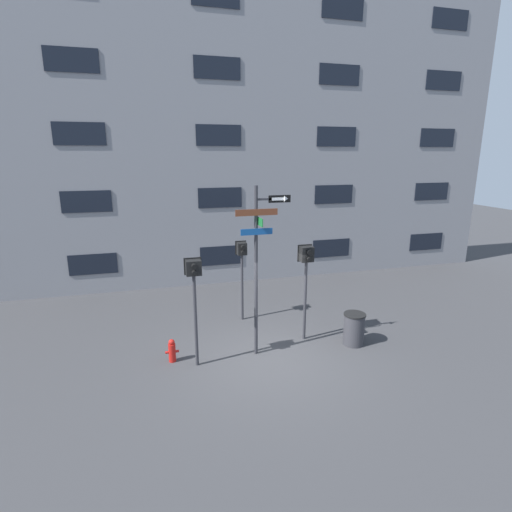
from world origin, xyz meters
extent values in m
plane|color=#38383A|center=(0.00, 0.00, 0.00)|extent=(60.00, 60.00, 0.00)
cube|color=gray|center=(0.00, 6.70, 5.76)|extent=(24.00, 0.60, 11.52)
cube|color=black|center=(-4.80, 6.38, 1.15)|extent=(1.70, 0.03, 0.77)
cube|color=black|center=(0.00, 6.38, 1.15)|extent=(1.70, 0.03, 0.77)
cube|color=black|center=(4.80, 6.38, 1.15)|extent=(1.70, 0.03, 0.77)
cube|color=black|center=(9.60, 6.38, 1.15)|extent=(1.70, 0.03, 0.77)
cube|color=black|center=(-4.80, 6.38, 3.46)|extent=(1.70, 0.03, 0.77)
cube|color=black|center=(0.00, 6.38, 3.46)|extent=(1.70, 0.03, 0.77)
cube|color=black|center=(4.80, 6.38, 3.46)|extent=(1.70, 0.03, 0.77)
cube|color=black|center=(9.60, 6.38, 3.46)|extent=(1.70, 0.03, 0.77)
cube|color=black|center=(-4.80, 6.38, 5.76)|extent=(1.70, 0.03, 0.77)
cube|color=black|center=(0.00, 6.38, 5.76)|extent=(1.70, 0.03, 0.77)
cube|color=black|center=(4.80, 6.38, 5.76)|extent=(1.70, 0.03, 0.77)
cube|color=black|center=(9.60, 6.38, 5.76)|extent=(1.70, 0.03, 0.77)
cube|color=black|center=(-4.80, 6.38, 8.07)|extent=(1.70, 0.03, 0.77)
cube|color=black|center=(0.00, 6.38, 8.07)|extent=(1.70, 0.03, 0.77)
cube|color=black|center=(4.80, 6.38, 8.07)|extent=(1.70, 0.03, 0.77)
cube|color=black|center=(9.60, 6.38, 8.07)|extent=(1.70, 0.03, 0.77)
cube|color=black|center=(4.80, 6.38, 10.37)|extent=(1.70, 0.03, 0.77)
cube|color=black|center=(9.60, 6.38, 10.37)|extent=(1.70, 0.03, 0.77)
cylinder|color=#2D2D33|center=(-0.24, 0.34, 2.19)|extent=(0.09, 0.09, 4.38)
cube|color=#2D2D33|center=(0.05, 0.34, 4.05)|extent=(0.59, 0.05, 0.05)
cube|color=brown|center=(-0.24, 0.28, 3.75)|extent=(1.05, 0.02, 0.16)
cube|color=#196B2D|center=(-0.18, 0.34, 3.53)|extent=(0.02, 0.73, 0.19)
cube|color=#14478C|center=(-0.24, 0.28, 3.28)|extent=(0.80, 0.02, 0.15)
cube|color=black|center=(0.35, 0.32, 4.05)|extent=(0.56, 0.02, 0.18)
cube|color=white|center=(0.31, 0.31, 4.05)|extent=(0.32, 0.01, 0.07)
cone|color=white|center=(0.51, 0.31, 4.05)|extent=(0.10, 0.14, 0.14)
cylinder|color=#2D2D33|center=(-1.81, 0.16, 1.18)|extent=(0.08, 0.08, 2.35)
cube|color=black|center=(-1.81, 0.16, 2.53)|extent=(0.36, 0.26, 0.35)
cube|color=black|center=(-1.81, 0.30, 2.53)|extent=(0.42, 0.02, 0.41)
cylinder|color=black|center=(-1.81, -0.03, 2.61)|extent=(0.12, 0.12, 0.12)
cylinder|color=black|center=(-1.81, -0.03, 2.45)|extent=(0.12, 0.12, 0.12)
cylinder|color=silver|center=(-1.81, 0.03, 2.61)|extent=(0.10, 0.01, 0.10)
cylinder|color=#2D2D33|center=(1.31, 0.81, 1.14)|extent=(0.08, 0.08, 2.28)
cube|color=black|center=(1.31, 0.81, 2.49)|extent=(0.35, 0.26, 0.41)
cube|color=black|center=(1.31, 0.95, 2.49)|extent=(0.41, 0.02, 0.47)
cylinder|color=black|center=(1.31, 0.62, 2.58)|extent=(0.14, 0.12, 0.14)
cylinder|color=black|center=(1.31, 0.62, 2.39)|extent=(0.14, 0.12, 0.14)
cylinder|color=orange|center=(1.31, 0.67, 2.58)|extent=(0.11, 0.01, 0.11)
cylinder|color=#2D2D33|center=(-0.06, 2.61, 1.06)|extent=(0.08, 0.08, 2.12)
cube|color=black|center=(-0.06, 2.61, 2.31)|extent=(0.28, 0.26, 0.37)
cube|color=black|center=(-0.06, 2.75, 2.31)|extent=(0.34, 0.02, 0.43)
cylinder|color=black|center=(-0.06, 2.42, 2.39)|extent=(0.13, 0.12, 0.13)
cylinder|color=black|center=(-0.06, 2.42, 2.23)|extent=(0.13, 0.12, 0.13)
cylinder|color=silver|center=(-0.06, 2.47, 2.39)|extent=(0.10, 0.01, 0.10)
cylinder|color=red|center=(-2.39, 0.51, 0.24)|extent=(0.18, 0.18, 0.48)
sphere|color=red|center=(-2.39, 0.51, 0.53)|extent=(0.15, 0.15, 0.15)
cylinder|color=red|center=(-2.52, 0.51, 0.26)|extent=(0.08, 0.06, 0.06)
cylinder|color=red|center=(-2.26, 0.51, 0.26)|extent=(0.08, 0.06, 0.06)
cylinder|color=#333338|center=(2.49, 0.14, 0.43)|extent=(0.56, 0.56, 0.86)
cylinder|color=black|center=(2.49, 0.14, 0.88)|extent=(0.60, 0.60, 0.04)
camera|label=1|loc=(-2.80, -8.86, 5.13)|focal=28.00mm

